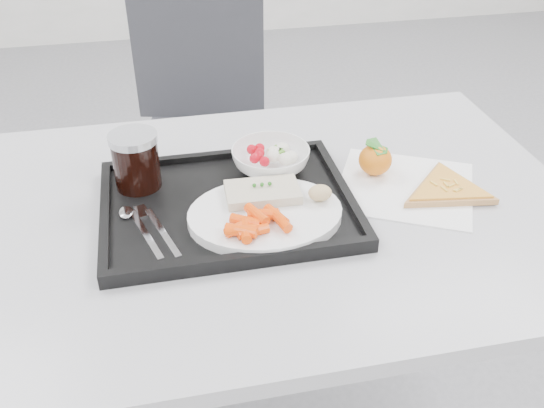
{
  "coord_description": "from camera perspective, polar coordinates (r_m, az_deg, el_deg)",
  "views": [
    {
      "loc": [
        -0.16,
        -0.6,
        1.38
      ],
      "look_at": [
        0.02,
        0.27,
        0.77
      ],
      "focal_mm": 40.0,
      "sensor_mm": 36.0,
      "label": 1
    }
  ],
  "objects": [
    {
      "name": "cutlery",
      "position": [
        1.06,
        -11.99,
        -1.86
      ],
      "size": [
        0.1,
        0.17,
        0.01
      ],
      "color": "silver",
      "rests_on": "tray"
    },
    {
      "name": "tangerine",
      "position": [
        1.21,
        9.69,
        4.14
      ],
      "size": [
        0.08,
        0.08,
        0.07
      ],
      "color": "#F45000",
      "rests_on": "napkin"
    },
    {
      "name": "pizza_slice",
      "position": [
        1.19,
        16.15,
        1.36
      ],
      "size": [
        0.27,
        0.27,
        0.02
      ],
      "color": "tan",
      "rests_on": "napkin"
    },
    {
      "name": "tray",
      "position": [
        1.1,
        -4.18,
        -0.15
      ],
      "size": [
        0.45,
        0.35,
        0.03
      ],
      "color": "black",
      "rests_on": "table"
    },
    {
      "name": "salad_contents",
      "position": [
        1.18,
        0.15,
        4.69
      ],
      "size": [
        0.09,
        0.07,
        0.02
      ],
      "color": "#BA0917",
      "rests_on": "salad_bowl"
    },
    {
      "name": "table",
      "position": [
        1.16,
        -1.27,
        -2.92
      ],
      "size": [
        1.2,
        0.8,
        0.75
      ],
      "color": "#ABABAD",
      "rests_on": "ground"
    },
    {
      "name": "napkin",
      "position": [
        1.2,
        12.42,
        1.6
      ],
      "size": [
        0.33,
        0.33,
        0.0
      ],
      "color": "white",
      "rests_on": "table"
    },
    {
      "name": "carrot_pile",
      "position": [
        1.0,
        -1.58,
        -1.76
      ],
      "size": [
        0.11,
        0.09,
        0.03
      ],
      "color": "#FB4808",
      "rests_on": "dinner_plate"
    },
    {
      "name": "chair",
      "position": [
        1.97,
        -6.3,
        8.73
      ],
      "size": [
        0.5,
        0.5,
        0.93
      ],
      "color": "#323338",
      "rests_on": "ground"
    },
    {
      "name": "cola_glass",
      "position": [
        1.15,
        -12.7,
        4.1
      ],
      "size": [
        0.09,
        0.09,
        0.11
      ],
      "color": "black",
      "rests_on": "tray"
    },
    {
      "name": "bread_roll",
      "position": [
        1.07,
        4.54,
        1.06
      ],
      "size": [
        0.05,
        0.05,
        0.03
      ],
      "color": "tan",
      "rests_on": "dinner_plate"
    },
    {
      "name": "dinner_plate",
      "position": [
        1.05,
        -0.65,
        -1.03
      ],
      "size": [
        0.27,
        0.27,
        0.02
      ],
      "color": "white",
      "rests_on": "tray"
    },
    {
      "name": "salad_bowl",
      "position": [
        1.18,
        -0.13,
        4.22
      ],
      "size": [
        0.15,
        0.15,
        0.05
      ],
      "color": "white",
      "rests_on": "tray"
    },
    {
      "name": "fish_fillet",
      "position": [
        1.08,
        -0.89,
        1.14
      ],
      "size": [
        0.13,
        0.08,
        0.03
      ],
      "color": "beige",
      "rests_on": "dinner_plate"
    }
  ]
}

